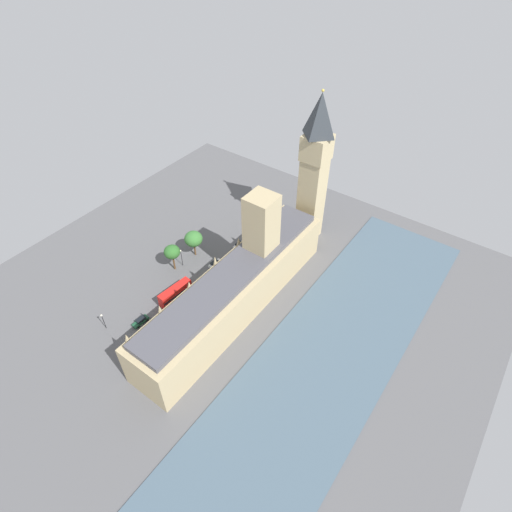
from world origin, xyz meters
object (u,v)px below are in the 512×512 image
plane_tree_near_tower (193,239)px  street_lamp_midblock (103,319)px  car_silver_under_trees (239,245)px  pedestrian_opposite_hall (133,363)px  plane_tree_kerbside (172,252)px  car_white_by_river_gate (215,264)px  pedestrian_far_end (166,335)px  parliament_building (238,285)px  double_decker_bus_leading (175,293)px  clock_tower (314,169)px  car_dark_green_trailing (141,321)px  pedestrian_corner (150,348)px  street_lamp_slot_10 (181,255)px

plane_tree_near_tower → street_lamp_midblock: 36.51m
car_silver_under_trees → pedestrian_opposite_hall: (-5.90, 50.92, -0.18)m
pedestrian_opposite_hall → plane_tree_kerbside: size_ratio=0.17×
car_silver_under_trees → street_lamp_midblock: 48.50m
car_white_by_river_gate → pedestrian_far_end: size_ratio=2.87×
car_silver_under_trees → pedestrian_opposite_hall: size_ratio=2.77×
plane_tree_near_tower → car_silver_under_trees: bearing=-129.7°
parliament_building → plane_tree_kerbside: bearing=0.8°
parliament_building → pedestrian_opposite_hall: (9.13, 31.40, -7.41)m
parliament_building → double_decker_bus_leading: size_ratio=6.38×
clock_tower → plane_tree_kerbside: (24.84, 38.82, -18.58)m
clock_tower → street_lamp_midblock: (23.71, 66.53, -21.60)m
clock_tower → car_silver_under_trees: (14.86, 18.94, -24.73)m
car_dark_green_trailing → street_lamp_midblock: (6.39, 6.76, 3.13)m
plane_tree_kerbside → car_white_by_river_gate: bearing=-137.4°
pedestrian_corner → plane_tree_kerbside: 30.77m
plane_tree_kerbside → street_lamp_midblock: bearing=92.3°
car_white_by_river_gate → pedestrian_far_end: car_white_by_river_gate is taller
car_white_by_river_gate → double_decker_bus_leading: (-0.00, 17.40, 1.75)m
double_decker_bus_leading → pedestrian_far_end: bearing=128.2°
clock_tower → car_white_by_river_gate: clock_tower is taller
car_dark_green_trailing → pedestrian_far_end: size_ratio=2.96×
street_lamp_midblock → pedestrian_corner: bearing=-171.7°
plane_tree_near_tower → plane_tree_kerbside: size_ratio=0.99×
parliament_building → double_decker_bus_leading: 19.07m
parliament_building → clock_tower: size_ratio=1.38×
clock_tower → pedestrian_opposite_hall: bearing=82.7°
clock_tower → double_decker_bus_leading: bearing=71.9°
pedestrian_corner → street_lamp_midblock: 15.36m
clock_tower → plane_tree_near_tower: size_ratio=5.46×
car_white_by_river_gate → pedestrian_corner: 34.71m
double_decker_bus_leading → pedestrian_corner: bearing=117.7°
car_white_by_river_gate → pedestrian_corner: car_white_by_river_gate is taller
car_dark_green_trailing → plane_tree_near_tower: bearing=-74.5°
pedestrian_far_end → clock_tower: bearing=116.5°
double_decker_bus_leading → pedestrian_opposite_hall: size_ratio=6.84×
car_silver_under_trees → car_white_by_river_gate: size_ratio=0.92×
car_dark_green_trailing → car_white_by_river_gate: bearing=-90.8°
car_silver_under_trees → pedestrian_far_end: 40.58m
car_white_by_river_gate → plane_tree_near_tower: (8.55, -0.19, 5.73)m
car_white_by_river_gate → plane_tree_kerbside: plane_tree_kerbside is taller
parliament_building → pedestrian_opposite_hall: bearing=73.8°
plane_tree_near_tower → pedestrian_opposite_hall: bearing=110.9°
parliament_building → car_silver_under_trees: bearing=-52.4°
car_silver_under_trees → double_decker_bus_leading: double_decker_bus_leading is taller
parliament_building → car_white_by_river_gate: size_ratio=14.48×
double_decker_bus_leading → pedestrian_far_end: size_ratio=6.51×
car_white_by_river_gate → plane_tree_near_tower: 10.29m
plane_tree_near_tower → street_lamp_slot_10: plane_tree_near_tower is taller
plane_tree_kerbside → street_lamp_midblock: (-1.13, 27.70, -3.02)m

